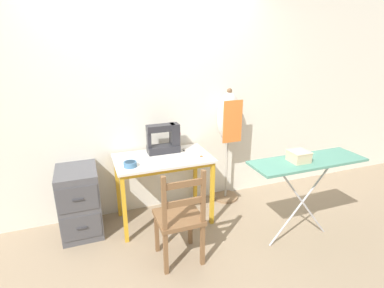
{
  "coord_description": "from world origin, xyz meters",
  "views": [
    {
      "loc": [
        -0.74,
        -2.59,
        1.93
      ],
      "look_at": [
        0.32,
        0.27,
        0.88
      ],
      "focal_mm": 28.0,
      "sensor_mm": 36.0,
      "label": 1
    }
  ],
  "objects_px": {
    "wooden_chair": "(180,218)",
    "sewing_machine": "(165,139)",
    "fabric_bowl": "(130,164)",
    "dress_form": "(228,125)",
    "filing_cabinet": "(80,201)",
    "scissors": "(204,156)",
    "ironing_board": "(307,165)",
    "storage_box": "(299,156)",
    "thread_spool_near_machine": "(184,150)"
  },
  "relations": [
    {
      "from": "wooden_chair",
      "to": "sewing_machine",
      "type": "bearing_deg",
      "value": 82.25
    },
    {
      "from": "fabric_bowl",
      "to": "dress_form",
      "type": "height_order",
      "value": "dress_form"
    },
    {
      "from": "sewing_machine",
      "to": "filing_cabinet",
      "type": "distance_m",
      "value": 1.1
    },
    {
      "from": "sewing_machine",
      "to": "fabric_bowl",
      "type": "bearing_deg",
      "value": -147.58
    },
    {
      "from": "fabric_bowl",
      "to": "filing_cabinet",
      "type": "height_order",
      "value": "fabric_bowl"
    },
    {
      "from": "scissors",
      "to": "dress_form",
      "type": "distance_m",
      "value": 0.6
    },
    {
      "from": "sewing_machine",
      "to": "ironing_board",
      "type": "bearing_deg",
      "value": -40.62
    },
    {
      "from": "filing_cabinet",
      "to": "sewing_machine",
      "type": "bearing_deg",
      "value": 3.45
    },
    {
      "from": "scissors",
      "to": "ironing_board",
      "type": "xyz_separation_m",
      "value": [
        0.77,
        -0.69,
        0.06
      ]
    },
    {
      "from": "filing_cabinet",
      "to": "storage_box",
      "type": "distance_m",
      "value": 2.23
    },
    {
      "from": "thread_spool_near_machine",
      "to": "ironing_board",
      "type": "height_order",
      "value": "ironing_board"
    },
    {
      "from": "sewing_machine",
      "to": "dress_form",
      "type": "xyz_separation_m",
      "value": [
        0.8,
        0.06,
        0.07
      ]
    },
    {
      "from": "wooden_chair",
      "to": "dress_form",
      "type": "xyz_separation_m",
      "value": [
        0.91,
        0.9,
        0.54
      ]
    },
    {
      "from": "sewing_machine",
      "to": "wooden_chair",
      "type": "height_order",
      "value": "sewing_machine"
    },
    {
      "from": "scissors",
      "to": "thread_spool_near_machine",
      "type": "relative_size",
      "value": 4.31
    },
    {
      "from": "filing_cabinet",
      "to": "wooden_chair",
      "type": "bearing_deg",
      "value": -43.0
    },
    {
      "from": "scissors",
      "to": "ironing_board",
      "type": "bearing_deg",
      "value": -41.64
    },
    {
      "from": "storage_box",
      "to": "ironing_board",
      "type": "bearing_deg",
      "value": -1.49
    },
    {
      "from": "dress_form",
      "to": "filing_cabinet",
      "type": "bearing_deg",
      "value": -176.19
    },
    {
      "from": "wooden_chair",
      "to": "storage_box",
      "type": "xyz_separation_m",
      "value": [
        1.13,
        -0.12,
        0.48
      ]
    },
    {
      "from": "fabric_bowl",
      "to": "ironing_board",
      "type": "xyz_separation_m",
      "value": [
        1.56,
        -0.68,
        0.04
      ]
    },
    {
      "from": "thread_spool_near_machine",
      "to": "dress_form",
      "type": "distance_m",
      "value": 0.65
    },
    {
      "from": "sewing_machine",
      "to": "dress_form",
      "type": "height_order",
      "value": "dress_form"
    },
    {
      "from": "wooden_chair",
      "to": "filing_cabinet",
      "type": "distance_m",
      "value": 1.15
    },
    {
      "from": "dress_form",
      "to": "scissors",
      "type": "bearing_deg",
      "value": -143.46
    },
    {
      "from": "scissors",
      "to": "dress_form",
      "type": "relative_size",
      "value": 0.09
    },
    {
      "from": "sewing_machine",
      "to": "storage_box",
      "type": "height_order",
      "value": "sewing_machine"
    },
    {
      "from": "dress_form",
      "to": "thread_spool_near_machine",
      "type": "bearing_deg",
      "value": -169.69
    },
    {
      "from": "sewing_machine",
      "to": "dress_form",
      "type": "relative_size",
      "value": 0.26
    },
    {
      "from": "fabric_bowl",
      "to": "ironing_board",
      "type": "height_order",
      "value": "ironing_board"
    },
    {
      "from": "fabric_bowl",
      "to": "dress_form",
      "type": "relative_size",
      "value": 0.09
    },
    {
      "from": "scissors",
      "to": "dress_form",
      "type": "height_order",
      "value": "dress_form"
    },
    {
      "from": "fabric_bowl",
      "to": "filing_cabinet",
      "type": "bearing_deg",
      "value": 156.78
    },
    {
      "from": "thread_spool_near_machine",
      "to": "filing_cabinet",
      "type": "distance_m",
      "value": 1.22
    },
    {
      "from": "storage_box",
      "to": "scissors",
      "type": "bearing_deg",
      "value": 134.06
    },
    {
      "from": "wooden_chair",
      "to": "filing_cabinet",
      "type": "relative_size",
      "value": 1.31
    },
    {
      "from": "sewing_machine",
      "to": "storage_box",
      "type": "distance_m",
      "value": 1.39
    },
    {
      "from": "fabric_bowl",
      "to": "storage_box",
      "type": "bearing_deg",
      "value": -25.2
    },
    {
      "from": "thread_spool_near_machine",
      "to": "sewing_machine",
      "type": "bearing_deg",
      "value": 165.42
    },
    {
      "from": "wooden_chair",
      "to": "filing_cabinet",
      "type": "xyz_separation_m",
      "value": [
        -0.84,
        0.78,
        -0.09
      ]
    },
    {
      "from": "filing_cabinet",
      "to": "thread_spool_near_machine",
      "type": "bearing_deg",
      "value": 0.33
    },
    {
      "from": "wooden_chair",
      "to": "dress_form",
      "type": "bearing_deg",
      "value": 44.49
    },
    {
      "from": "scissors",
      "to": "ironing_board",
      "type": "relative_size",
      "value": 0.12
    },
    {
      "from": "scissors",
      "to": "storage_box",
      "type": "xyz_separation_m",
      "value": [
        0.66,
        -0.69,
        0.16
      ]
    },
    {
      "from": "wooden_chair",
      "to": "dress_form",
      "type": "height_order",
      "value": "dress_form"
    },
    {
      "from": "wooden_chair",
      "to": "ironing_board",
      "type": "bearing_deg",
      "value": -5.75
    },
    {
      "from": "fabric_bowl",
      "to": "storage_box",
      "type": "xyz_separation_m",
      "value": [
        1.45,
        -0.68,
        0.14
      ]
    },
    {
      "from": "thread_spool_near_machine",
      "to": "scissors",
      "type": "bearing_deg",
      "value": -55.54
    },
    {
      "from": "storage_box",
      "to": "dress_form",
      "type": "bearing_deg",
      "value": 101.77
    },
    {
      "from": "thread_spool_near_machine",
      "to": "dress_form",
      "type": "xyz_separation_m",
      "value": [
        0.6,
        0.11,
        0.21
      ]
    }
  ]
}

